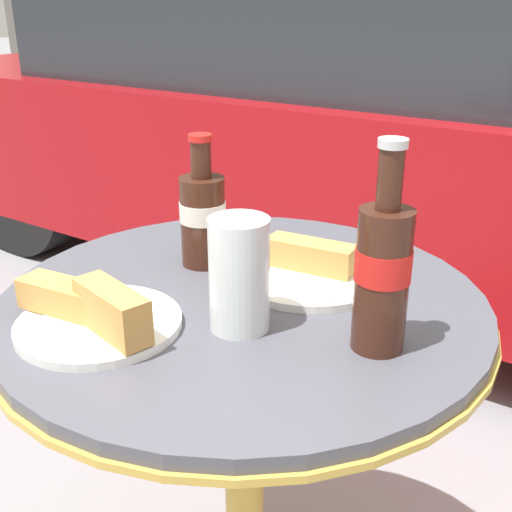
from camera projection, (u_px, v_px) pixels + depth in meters
The scene contains 7 objects.
bistro_table at pixel (243, 389), 1.00m from camera, with size 0.72×0.72×0.74m.
cola_bottle_left at pixel (383, 271), 0.76m from camera, with size 0.07×0.07×0.26m.
cola_bottle_right at pixel (203, 215), 1.01m from camera, with size 0.07×0.07×0.21m.
drinking_glass at pixel (239, 279), 0.82m from camera, with size 0.08×0.08×0.15m.
lunch_plate_near at pixel (95, 314), 0.83m from camera, with size 0.23×0.22×0.07m.
lunch_plate_far at pixel (310, 269), 0.99m from camera, with size 0.24×0.24×0.06m.
parked_car at pixel (353, 126), 2.78m from camera, with size 4.32×1.73×1.27m.
Camera 1 is at (0.48, -0.69, 1.16)m, focal length 45.00 mm.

